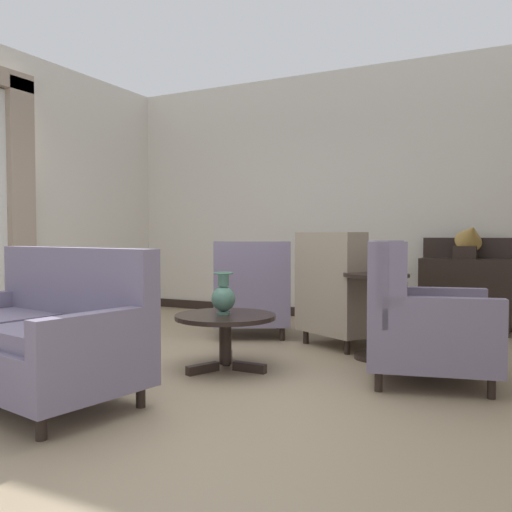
{
  "coord_description": "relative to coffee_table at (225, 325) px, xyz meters",
  "views": [
    {
      "loc": [
        2.32,
        -3.32,
        1.07
      ],
      "look_at": [
        0.13,
        0.99,
        0.89
      ],
      "focal_mm": 37.6,
      "sensor_mm": 36.0,
      "label": 1
    }
  ],
  "objects": [
    {
      "name": "coffee_table",
      "position": [
        0.0,
        0.0,
        0.0
      ],
      "size": [
        0.81,
        0.81,
        0.44
      ],
      "color": "black",
      "rests_on": "ground"
    },
    {
      "name": "wall_back",
      "position": [
        -0.16,
        2.91,
        1.23
      ],
      "size": [
        5.96,
        0.08,
        3.17
      ],
      "primitive_type": "cube",
      "color": "silver",
      "rests_on": "ground"
    },
    {
      "name": "armchair_foreground_right",
      "position": [
        1.45,
        0.31,
        0.08
      ],
      "size": [
        1.04,
        0.98,
        1.03
      ],
      "rotation": [
        0.0,
        0.0,
        1.8
      ],
      "color": "slate",
      "rests_on": "ground"
    },
    {
      "name": "sideboard",
      "position": [
        1.55,
        2.62,
        0.12
      ],
      "size": [
        0.95,
        0.36,
        1.05
      ],
      "color": "black",
      "rests_on": "ground"
    },
    {
      "name": "wall_left",
      "position": [
        -3.06,
        0.6,
        1.23
      ],
      "size": [
        0.08,
        4.62,
        3.17
      ],
      "primitive_type": "cube",
      "color": "silver",
      "rests_on": "ground"
    },
    {
      "name": "side_table",
      "position": [
        0.99,
        0.89,
        0.1
      ],
      "size": [
        0.56,
        0.56,
        0.75
      ],
      "color": "black",
      "rests_on": "ground"
    },
    {
      "name": "ground",
      "position": [
        -0.16,
        -0.39,
        -0.35
      ],
      "size": [
        9.24,
        9.24,
        0.0
      ],
      "primitive_type": "plane",
      "color": "#9E896B"
    },
    {
      "name": "settee",
      "position": [
        -0.73,
        -1.23,
        0.05
      ],
      "size": [
        1.73,
        1.11,
        0.99
      ],
      "rotation": [
        0.0,
        0.0,
        -0.18
      ],
      "color": "slate",
      "rests_on": "ground"
    },
    {
      "name": "armchair_back_corner",
      "position": [
        -0.46,
        1.36,
        0.08
      ],
      "size": [
        1.09,
        1.13,
        1.01
      ],
      "rotation": [
        0.0,
        0.0,
        3.62
      ],
      "color": "slate",
      "rests_on": "ground"
    },
    {
      "name": "armchair_beside_settee",
      "position": [
        0.57,
        1.29,
        0.11
      ],
      "size": [
        1.04,
        1.06,
        1.1
      ],
      "rotation": [
        0.0,
        0.0,
        2.63
      ],
      "color": "gray",
      "rests_on": "ground"
    },
    {
      "name": "baseboard_back",
      "position": [
        -0.16,
        2.86,
        -0.29
      ],
      "size": [
        5.8,
        0.03,
        0.12
      ],
      "primitive_type": "cube",
      "color": "black",
      "rests_on": "ground"
    },
    {
      "name": "gramophone",
      "position": [
        1.59,
        2.53,
        0.68
      ],
      "size": [
        0.39,
        0.45,
        0.46
      ],
      "color": "black",
      "rests_on": "sideboard"
    },
    {
      "name": "porcelain_vase",
      "position": [
        -0.02,
        0.0,
        0.23
      ],
      "size": [
        0.19,
        0.19,
        0.34
      ],
      "color": "#4C7A66",
      "rests_on": "coffee_table"
    }
  ]
}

